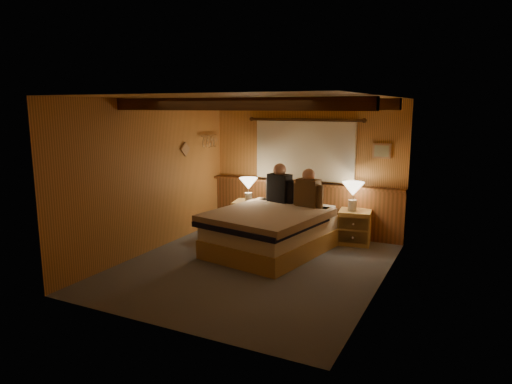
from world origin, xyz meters
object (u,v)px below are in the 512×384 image
Objects in this scene: duffel_bag at (223,231)px; person_left at (280,186)px; nightstand_left at (249,218)px; nightstand_right at (355,227)px; lamp_right at (353,191)px; person_right at (308,191)px; lamp_left at (248,185)px; bed at (271,231)px.

person_left is at bearing 39.77° from duffel_bag.
person_left reaches higher than duffel_bag.
nightstand_left is 1.11× the size of nightstand_right.
lamp_right is 0.74× the size of person_right.
nightstand_left is at bearing 94.78° from lamp_left.
person_left is at bearing -164.94° from lamp_right.
lamp_right is 2.29m from duffel_bag.
lamp_left is at bearing -178.43° from nightstand_right.
nightstand_left reaches higher than nightstand_right.
person_right is at bearing -153.03° from nightstand_right.
nightstand_right is 1.44m from person_left.
lamp_left is 0.67× the size of person_right.
person_left is 1.06× the size of person_right.
duffel_bag is (-2.00, -0.84, -0.73)m from lamp_right.
nightstand_left is at bearing -179.17° from person_right.
person_right is 1.62m from duffel_bag.
person_left reaches higher than nightstand_right.
person_right reaches higher than nightstand_right.
person_right is at bearing 64.18° from bed.
nightstand_right is 0.98× the size of duffel_bag.
lamp_right is at bearing -164.29° from nightstand_right.
bed reaches higher than nightstand_left.
lamp_left is 0.61m from person_left.
lamp_left reaches higher than nightstand_right.
nightstand_left is at bearing 78.10° from duffel_bag.
duffel_bag is at bearing -133.53° from person_left.
bed reaches higher than duffel_bag.
bed is at bearing -3.28° from duffel_bag.
person_left reaches higher than bed.
bed is 1.50m from nightstand_right.
duffel_bag is at bearing 179.32° from bed.
person_right is 1.10× the size of duffel_bag.
lamp_right reaches higher than lamp_left.
bed is 1.00m from duffel_bag.
person_right is at bearing 1.06° from person_left.
person_right is (0.57, -0.13, -0.02)m from person_left.
person_left is 1.17× the size of duffel_bag.
person_left is at bearing -18.05° from nightstand_left.
lamp_right is 0.82× the size of duffel_bag.
lamp_right is at bearing 46.20° from person_right.
nightstand_left is 0.89m from person_left.
lamp_right is (1.80, 0.25, 0.60)m from nightstand_left.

